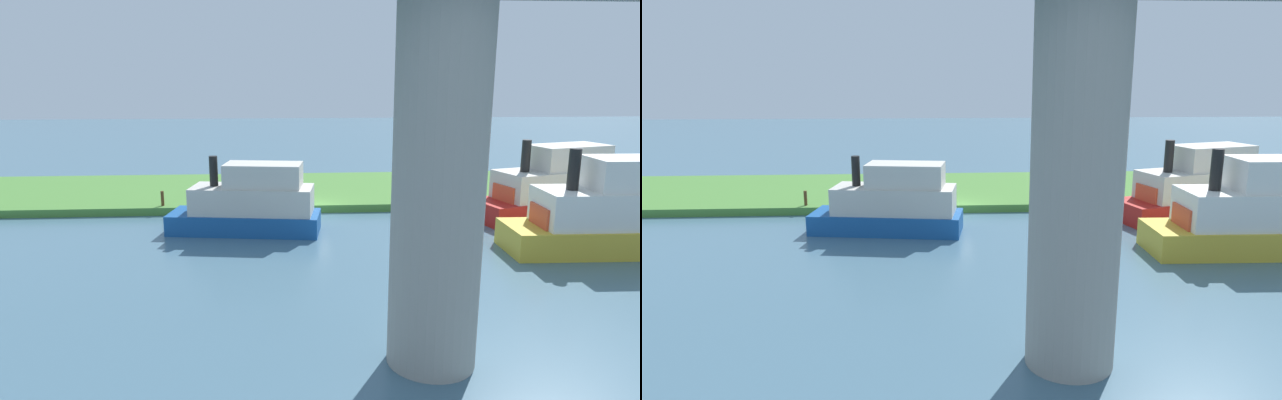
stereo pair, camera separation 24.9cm
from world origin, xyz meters
TOP-DOWN VIEW (x-y plane):
  - ground_plane at (0.00, 0.00)m, footprint 160.00×160.00m
  - grassy_bank at (0.00, -6.00)m, footprint 80.00×12.00m
  - bridge_pylon at (-2.75, 18.92)m, footprint 2.68×2.68m
  - person_on_bank at (1.15, -1.96)m, footprint 0.48×0.48m
  - mooring_post at (9.38, -0.66)m, footprint 0.20×0.20m
  - pontoon_yellow at (3.57, 4.02)m, footprint 8.71×3.99m
  - skiff_small at (-14.98, 1.92)m, footprint 10.10×5.67m
  - motorboat_red at (-14.83, 8.77)m, footprint 10.25×3.65m

SIDE VIEW (x-z plane):
  - ground_plane at x=0.00m, z-range 0.00..0.00m
  - grassy_bank at x=0.00m, z-range 0.00..0.50m
  - mooring_post at x=9.38m, z-range 0.50..1.45m
  - person_on_bank at x=1.15m, z-range 0.51..1.90m
  - pontoon_yellow at x=3.57m, z-range -0.56..3.73m
  - skiff_small at x=-14.98m, z-range -0.64..4.27m
  - motorboat_red at x=-14.83m, z-range -0.67..4.52m
  - bridge_pylon at x=-2.75m, z-range 0.00..10.86m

